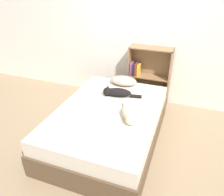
% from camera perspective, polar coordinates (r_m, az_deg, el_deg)
% --- Properties ---
extents(ground_plane, '(8.00, 8.00, 0.00)m').
position_cam_1_polar(ground_plane, '(3.39, -0.91, -10.59)').
color(ground_plane, '#997F60').
extents(wall_back, '(8.00, 0.06, 2.50)m').
position_cam_1_polar(wall_back, '(4.12, 6.65, 16.11)').
color(wall_back, white).
rests_on(wall_back, ground_plane).
extents(bed, '(1.41, 2.05, 0.53)m').
position_cam_1_polar(bed, '(3.23, -0.95, -7.00)').
color(bed, brown).
rests_on(bed, ground_plane).
extents(pillow, '(0.45, 0.30, 0.14)m').
position_cam_1_polar(pillow, '(3.76, 3.06, 4.54)').
color(pillow, '#B29E8E').
rests_on(pillow, bed).
extents(cat_light, '(0.33, 0.52, 0.17)m').
position_cam_1_polar(cat_light, '(2.85, 4.43, -4.21)').
color(cat_light, beige).
rests_on(cat_light, bed).
extents(cat_dark, '(0.60, 0.22, 0.16)m').
position_cam_1_polar(cat_dark, '(3.38, 1.19, 1.49)').
color(cat_dark, black).
rests_on(cat_dark, bed).
extents(bookshelf, '(0.76, 0.26, 1.09)m').
position_cam_1_polar(bookshelf, '(4.16, 9.36, 6.00)').
color(bookshelf, '#8E6B47').
rests_on(bookshelf, ground_plane).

